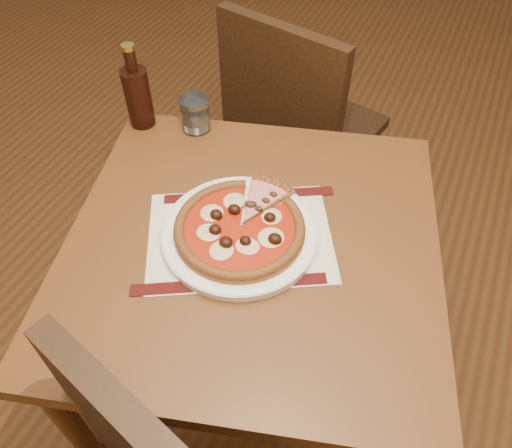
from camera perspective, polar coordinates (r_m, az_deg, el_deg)
The scene contains 8 objects.
table at distance 1.16m, azimuth -0.42°, elevation -4.97°, with size 0.99×0.99×0.75m.
chair_far at distance 1.75m, azimuth 4.57°, elevation 11.42°, with size 0.52×0.52×0.92m.
placemat at distance 1.08m, azimuth -1.86°, elevation -1.43°, with size 0.40×0.28×0.00m, color silver.
plate at distance 1.08m, azimuth -1.87°, elevation -1.09°, with size 0.34×0.34×0.02m, color white.
pizza at distance 1.06m, azimuth -1.91°, elevation -0.42°, with size 0.28×0.28×0.04m.
ham_slice at distance 1.11m, azimuth 0.59°, elevation 2.49°, with size 0.11×0.15×0.02m.
water_glass at distance 1.34m, azimuth -6.97°, elevation 12.41°, with size 0.08×0.08×0.09m, color white.
bottle at distance 1.36m, azimuth -13.37°, elevation 14.18°, with size 0.07×0.07×0.23m.
Camera 1 is at (0.70, -1.77, 1.58)m, focal length 35.00 mm.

